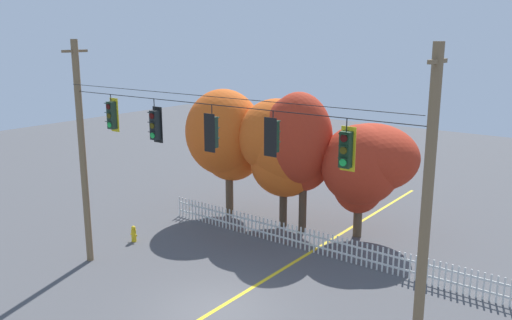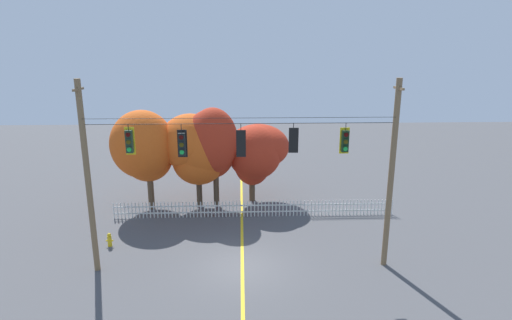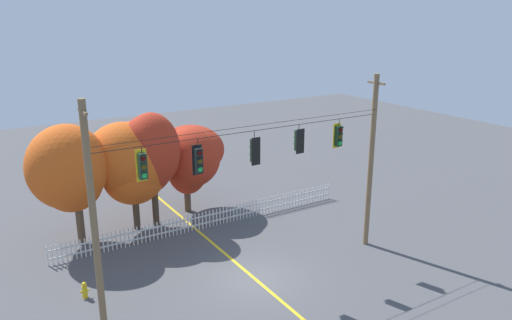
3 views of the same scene
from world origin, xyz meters
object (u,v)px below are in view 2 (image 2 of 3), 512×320
Objects in this scene: traffic_signal_southbound_primary at (241,143)px; autumn_maple_far_west at (256,151)px; traffic_signal_northbound_primary at (345,141)px; autumn_oak_far_east at (212,142)px; traffic_signal_westbound_side at (182,144)px; fire_hydrant at (110,240)px; autumn_maple_mid at (197,148)px; autumn_maple_near_fence at (144,149)px; traffic_signal_northbound_secondary at (293,140)px; traffic_signal_eastbound_side at (129,141)px.

traffic_signal_southbound_primary is 0.28× the size of autumn_maple_far_west.
traffic_signal_northbound_primary is 0.22× the size of autumn_oak_far_east.
traffic_signal_southbound_primary is (2.62, -0.02, 0.03)m from traffic_signal_westbound_side.
traffic_signal_northbound_primary is 13.32m from fire_hydrant.
autumn_maple_mid is 1.17× the size of autumn_maple_far_west.
fire_hydrant is at bearing 160.71° from traffic_signal_southbound_primary.
traffic_signal_westbound_side is at bearing -66.03° from autumn_maple_near_fence.
autumn_oak_far_east is (0.77, 8.07, -1.70)m from traffic_signal_westbound_side.
traffic_signal_southbound_primary is at bearing -19.29° from fire_hydrant.
autumn_maple_mid reaches higher than autumn_maple_far_west.
fire_hydrant is (-0.87, -5.56, -3.65)m from autumn_maple_near_fence.
autumn_maple_near_fence is at bearing 136.68° from traffic_signal_northbound_secondary.
autumn_oak_far_east is 8.66m from fire_hydrant.
traffic_signal_northbound_primary is at bearing 0.24° from traffic_signal_southbound_primary.
traffic_signal_eastbound_side is at bearing -123.05° from autumn_maple_far_west.
autumn_maple_mid is at bearing 122.02° from traffic_signal_northbound_secondary.
autumn_maple_near_fence is at bearing -175.30° from autumn_maple_mid.
autumn_maple_near_fence is 8.71× the size of fire_hydrant.
traffic_signal_southbound_primary is 4.68m from traffic_signal_northbound_primary.
autumn_maple_far_west is at bearing 83.75° from traffic_signal_southbound_primary.
autumn_maple_mid is (-0.24, 8.29, -2.16)m from traffic_signal_westbound_side.
autumn_maple_mid is at bearing 132.30° from traffic_signal_northbound_primary.
traffic_signal_northbound_secondary is at bearing -62.67° from autumn_oak_far_east.
traffic_signal_eastbound_side is at bearing 180.00° from traffic_signal_northbound_primary.
traffic_signal_westbound_side is 2.62m from traffic_signal_southbound_primary.
autumn_maple_near_fence is at bearing 98.92° from traffic_signal_eastbound_side.
traffic_signal_northbound_secondary is (2.33, 0.00, 0.13)m from traffic_signal_southbound_primary.
traffic_signal_southbound_primary is at bearing -96.25° from autumn_maple_far_west.
autumn_maple_mid is 1.13m from autumn_oak_far_east.
traffic_signal_northbound_primary reaches higher than autumn_oak_far_east.
traffic_signal_northbound_secondary is 0.20× the size of autumn_oak_far_east.
autumn_oak_far_east reaches higher than autumn_maple_mid.
traffic_signal_northbound_primary reaches higher than autumn_maple_near_fence.
traffic_signal_eastbound_side is at bearing 180.00° from traffic_signal_westbound_side.
autumn_oak_far_east is at bearing 117.33° from traffic_signal_northbound_secondary.
traffic_signal_eastbound_side is 0.94× the size of traffic_signal_southbound_primary.
autumn_maple_mid is at bearing 91.65° from traffic_signal_westbound_side.
traffic_signal_northbound_primary is 11.42m from autumn_maple_mid.
traffic_signal_northbound_primary is 0.23× the size of autumn_maple_mid.
autumn_maple_near_fence is 3.34m from autumn_maple_mid.
autumn_maple_far_west is at bearing 98.32° from traffic_signal_northbound_secondary.
traffic_signal_eastbound_side is 8.84m from autumn_maple_mid.
traffic_signal_southbound_primary is 9.55m from autumn_maple_far_west.
traffic_signal_eastbound_side reaches higher than fire_hydrant.
traffic_signal_eastbound_side is 4.93m from traffic_signal_southbound_primary.
traffic_signal_westbound_side is 8.28m from autumn_oak_far_east.
traffic_signal_northbound_primary is at bearing -51.04° from autumn_oak_far_east.
traffic_signal_northbound_secondary is 0.20× the size of autumn_maple_near_fence.
traffic_signal_westbound_side is at bearing -88.35° from autumn_maple_mid.
traffic_signal_southbound_primary is at bearing -0.43° from traffic_signal_westbound_side.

